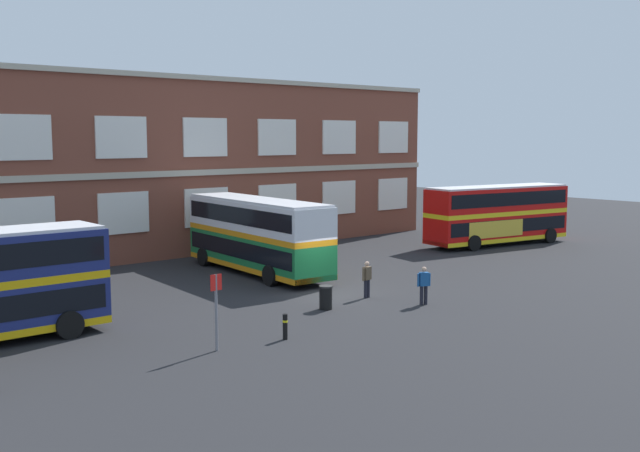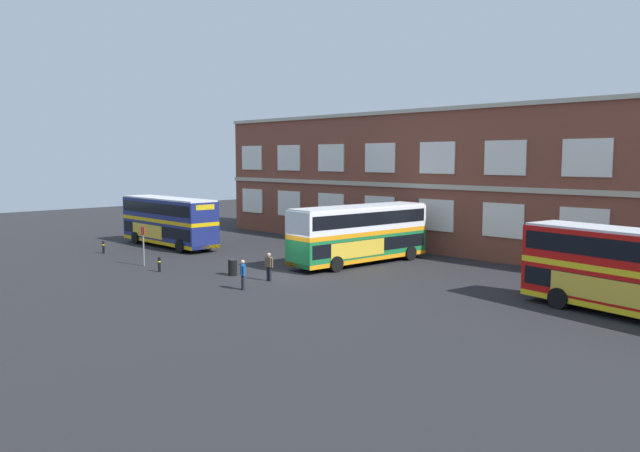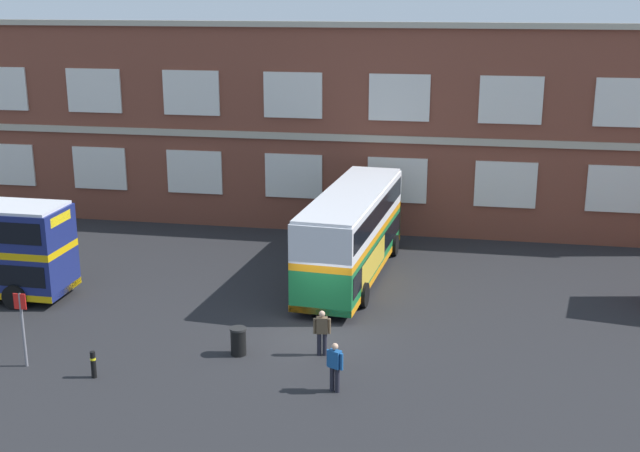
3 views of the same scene
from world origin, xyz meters
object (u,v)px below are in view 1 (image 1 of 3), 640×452
at_px(double_decker_middle, 257,234).
at_px(station_litter_bin, 326,297).
at_px(second_passenger, 367,278).
at_px(bus_stand_flag, 216,305).
at_px(waiting_passenger, 424,284).
at_px(safety_bollard_west, 285,326).
at_px(double_decker_far, 497,214).

distance_m(double_decker_middle, station_litter_bin, 9.42).
bearing_deg(second_passenger, bus_stand_flag, -164.39).
xyz_separation_m(bus_stand_flag, station_litter_bin, (7.01, 2.28, -1.12)).
bearing_deg(waiting_passenger, bus_stand_flag, -179.35).
height_order(station_litter_bin, safety_bollard_west, station_litter_bin).
relative_size(second_passenger, station_litter_bin, 1.65).
bearing_deg(station_litter_bin, waiting_passenger, -29.12).
distance_m(double_decker_middle, second_passenger, 8.44).
height_order(double_decker_far, safety_bollard_west, double_decker_far).
relative_size(double_decker_far, station_litter_bin, 10.94).
distance_m(waiting_passenger, safety_bollard_west, 8.21).
bearing_deg(waiting_passenger, second_passenger, 108.92).
height_order(second_passenger, bus_stand_flag, bus_stand_flag).
bearing_deg(double_decker_far, station_litter_bin, -162.33).
height_order(double_decker_middle, safety_bollard_west, double_decker_middle).
bearing_deg(bus_stand_flag, double_decker_far, 17.76).
distance_m(second_passenger, station_litter_bin, 3.03).
xyz_separation_m(waiting_passenger, station_litter_bin, (-3.87, 2.16, -0.41)).
bearing_deg(double_decker_far, bus_stand_flag, -162.24).
xyz_separation_m(double_decker_middle, waiting_passenger, (1.08, -11.01, -1.22)).
bearing_deg(station_litter_bin, double_decker_far, 17.67).
bearing_deg(bus_stand_flag, station_litter_bin, 18.02).
xyz_separation_m(second_passenger, safety_bollard_west, (-7.27, -3.17, -0.44)).
height_order(double_decker_middle, waiting_passenger, double_decker_middle).
relative_size(station_litter_bin, safety_bollard_west, 1.08).
height_order(second_passenger, station_litter_bin, second_passenger).
xyz_separation_m(waiting_passenger, safety_bollard_west, (-8.18, -0.51, -0.44)).
xyz_separation_m(station_litter_bin, safety_bollard_west, (-4.31, -2.67, -0.03)).
distance_m(double_decker_middle, safety_bollard_west, 13.63).
bearing_deg(safety_bollard_west, bus_stand_flag, 171.89).
xyz_separation_m(second_passenger, station_litter_bin, (-2.96, -0.50, -0.41)).
bearing_deg(second_passenger, waiting_passenger, -71.08).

